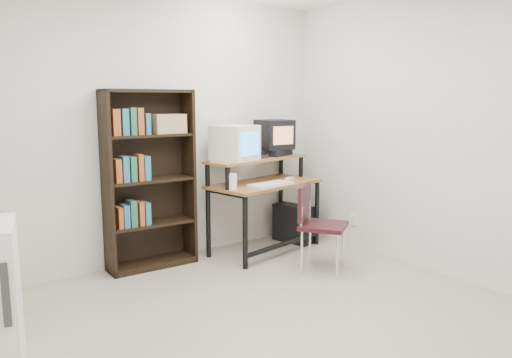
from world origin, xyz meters
TOP-DOWN VIEW (x-y plane):
  - floor at (0.00, 0.00)m, footprint 4.00×4.00m
  - back_wall at (0.00, 2.00)m, footprint 4.00×0.01m
  - right_wall at (2.00, 0.00)m, footprint 0.01×4.00m
  - computer_desk at (1.12, 1.62)m, footprint 1.30×0.81m
  - crt_monitor at (0.82, 1.71)m, footprint 0.48×0.48m
  - vcr at (1.41, 1.80)m, footprint 0.43×0.37m
  - crt_tv at (1.42, 1.81)m, footprint 0.36×0.36m
  - cd_spindle at (1.15, 1.67)m, footprint 0.13×0.13m
  - keyboard at (1.07, 1.43)m, footprint 0.49×0.26m
  - mousepad at (1.44, 1.58)m, footprint 0.22×0.19m
  - mouse at (1.44, 1.58)m, footprint 0.12×0.09m
  - desk_speaker at (0.61, 1.46)m, footprint 0.10×0.10m
  - pc_tower at (1.58, 1.67)m, footprint 0.29×0.48m
  - school_chair at (1.13, 0.82)m, footprint 0.56×0.56m
  - bookshelf at (-0.06, 1.85)m, footprint 0.85×0.30m
  - wall_outlet at (1.99, 1.15)m, footprint 0.02×0.08m

SIDE VIEW (x-z plane):
  - floor at x=0.00m, z-range -0.01..0.00m
  - pc_tower at x=1.58m, z-range 0.00..0.42m
  - wall_outlet at x=1.99m, z-range 0.24..0.36m
  - school_chair at x=1.13m, z-range 0.09..0.90m
  - computer_desk at x=1.12m, z-range 0.20..1.18m
  - mousepad at x=1.44m, z-range 0.72..0.73m
  - keyboard at x=1.07m, z-range 0.72..0.75m
  - mouse at x=1.44m, z-range 0.73..0.76m
  - desk_speaker at x=0.61m, z-range 0.72..0.89m
  - bookshelf at x=-0.06m, z-range 0.03..1.71m
  - cd_spindle at x=1.15m, z-range 0.97..1.02m
  - vcr at x=1.41m, z-range 0.97..1.05m
  - crt_monitor at x=0.82m, z-range 0.97..1.33m
  - crt_tv at x=1.42m, z-range 1.05..1.37m
  - back_wall at x=0.00m, z-range 0.00..2.60m
  - right_wall at x=2.00m, z-range 0.00..2.60m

